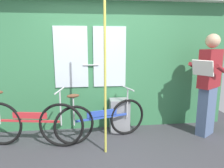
# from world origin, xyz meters

# --- Properties ---
(ground_plane) EXTENTS (5.88, 3.85, 0.04)m
(ground_plane) POSITION_xyz_m (0.00, 0.00, -0.02)
(ground_plane) COLOR #38383D
(train_door_wall) EXTENTS (4.88, 0.28, 2.41)m
(train_door_wall) POSITION_xyz_m (-0.01, 1.12, 1.26)
(train_door_wall) COLOR #387A4C
(train_door_wall) RESTS_ON ground_plane
(bicycle_near_door) EXTENTS (1.57, 0.60, 0.87)m
(bicycle_near_door) POSITION_xyz_m (-0.04, 0.58, 0.35)
(bicycle_near_door) COLOR black
(bicycle_near_door) RESTS_ON ground_plane
(bicycle_leaning_behind) EXTENTS (1.70, 0.48, 0.93)m
(bicycle_leaning_behind) POSITION_xyz_m (-1.19, 0.48, 0.38)
(bicycle_leaning_behind) COLOR black
(bicycle_leaning_behind) RESTS_ON ground_plane
(passenger_reading_newspaper) EXTENTS (0.65, 0.60, 1.78)m
(passenger_reading_newspaper) POSITION_xyz_m (1.82, 0.55, 0.95)
(passenger_reading_newspaper) COLOR slate
(passenger_reading_newspaper) RESTS_ON ground_plane
(trash_bin_by_wall) EXTENTS (0.36, 0.28, 0.61)m
(trash_bin_by_wall) POSITION_xyz_m (0.31, 0.90, 0.30)
(trash_bin_by_wall) COLOR gray
(trash_bin_by_wall) RESTS_ON ground_plane
(handrail_pole) EXTENTS (0.04, 0.04, 2.37)m
(handrail_pole) POSITION_xyz_m (-0.02, 0.14, 1.19)
(handrail_pole) COLOR #C6C14C
(handrail_pole) RESTS_ON ground_plane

